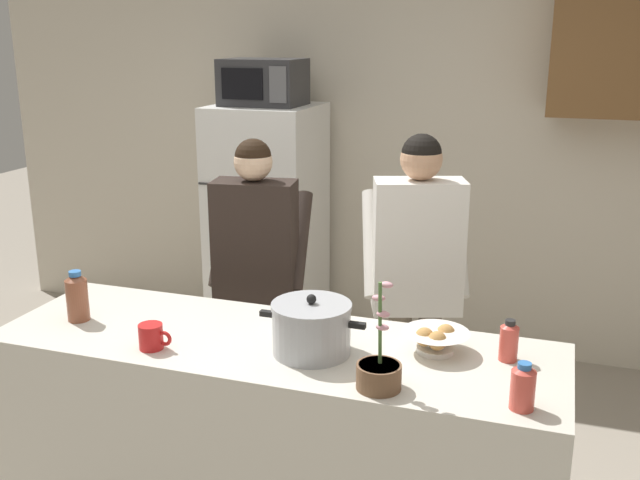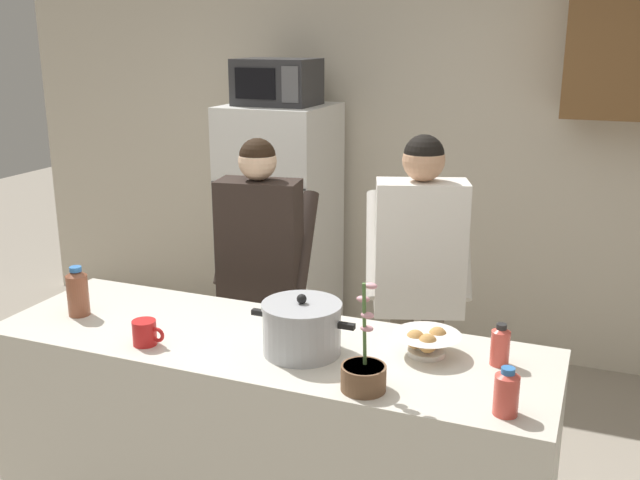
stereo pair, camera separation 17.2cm
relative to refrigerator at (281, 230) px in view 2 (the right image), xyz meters
The scene contains 13 objects.
back_wall_unit 1.29m from the refrigerator, 21.29° to the left, with size 6.00×0.48×2.60m.
kitchen_island 2.04m from the refrigerator, 66.70° to the right, with size 2.17×0.68×0.92m, color silver.
refrigerator is the anchor object (origin of this frame).
microwave 0.95m from the refrigerator, 89.93° to the right, with size 0.48×0.37×0.28m.
person_near_pot 1.16m from the refrigerator, 70.12° to the right, with size 0.53×0.46×1.57m.
person_by_sink 1.57m from the refrigerator, 40.76° to the right, with size 0.58×0.53×1.62m.
cooking_pot 2.14m from the refrigerator, 63.03° to the right, with size 0.40×0.29×0.23m.
coffee_mug 2.10m from the refrigerator, 79.12° to the right, with size 0.13×0.09×0.10m.
bread_bowl 2.25m from the refrigerator, 51.47° to the right, with size 0.25×0.25×0.10m.
bottle_near_edge 1.92m from the refrigerator, 91.06° to the right, with size 0.09×0.09×0.21m.
bottle_mid_counter 2.40m from the refrigerator, 46.38° to the right, with size 0.07×0.07×0.15m.
bottle_far_corner 2.70m from the refrigerator, 50.35° to the right, with size 0.08×0.08×0.16m.
potted_orchid 2.45m from the refrigerator, 58.75° to the right, with size 0.15×0.15×0.37m.
Camera 2 is at (1.14, -2.29, 2.05)m, focal length 40.74 mm.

